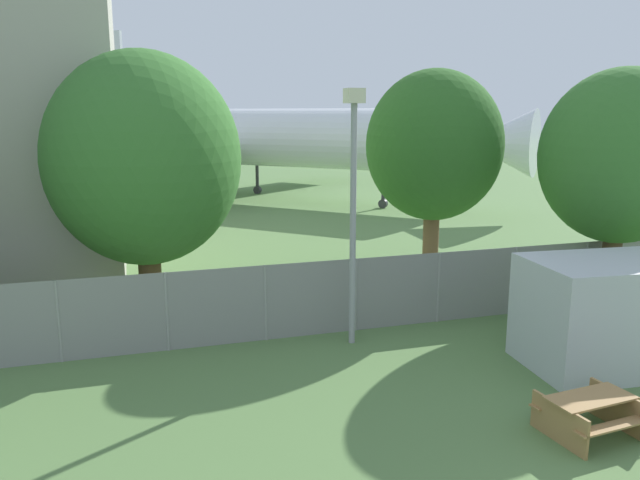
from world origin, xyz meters
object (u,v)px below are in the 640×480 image
at_px(portable_cabin, 615,313).
at_px(tree_behind_benches, 434,146).
at_px(tree_far_right, 621,157).
at_px(picnic_bench_near_cabin, 589,411).
at_px(tree_left_of_cabin, 144,160).
at_px(airplane, 251,138).

relative_size(portable_cabin, tree_behind_benches, 0.59).
relative_size(tree_behind_benches, tree_far_right, 1.02).
xyz_separation_m(picnic_bench_near_cabin, tree_far_right, (5.88, 6.17, 4.22)).
bearing_deg(portable_cabin, tree_left_of_cabin, 151.90).
xyz_separation_m(portable_cabin, tree_left_of_cabin, (-10.44, 6.80, 3.38)).
distance_m(airplane, tree_far_right, 29.01).
xyz_separation_m(picnic_bench_near_cabin, tree_left_of_cabin, (-7.59, 9.41, 4.21)).
bearing_deg(tree_far_right, airplane, 101.06).
relative_size(picnic_bench_near_cabin, tree_left_of_cabin, 0.23).
relative_size(portable_cabin, tree_far_right, 0.60).
height_order(picnic_bench_near_cabin, tree_left_of_cabin, tree_left_of_cabin).
distance_m(picnic_bench_near_cabin, tree_behind_benches, 11.18).
bearing_deg(picnic_bench_near_cabin, tree_behind_benches, 79.85).
height_order(portable_cabin, tree_left_of_cabin, tree_left_of_cabin).
bearing_deg(tree_left_of_cabin, airplane, 72.61).
distance_m(portable_cabin, tree_left_of_cabin, 12.91).
bearing_deg(portable_cabin, picnic_bench_near_cabin, -132.53).
height_order(airplane, picnic_bench_near_cabin, airplane).
bearing_deg(airplane, tree_far_right, -34.34).
height_order(portable_cabin, tree_far_right, tree_far_right).
distance_m(tree_behind_benches, tree_far_right, 5.67).
distance_m(tree_left_of_cabin, tree_behind_benches, 9.43).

